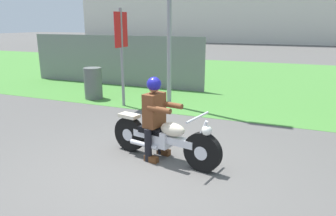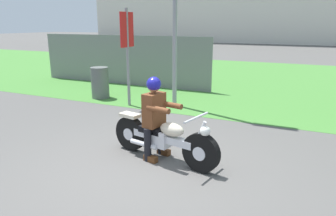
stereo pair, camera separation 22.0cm
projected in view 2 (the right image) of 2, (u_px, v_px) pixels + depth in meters
name	position (u px, v px, depth m)	size (l,w,h in m)	color
ground	(141.00, 171.00, 4.87)	(120.00, 120.00, 0.00)	#565451
grass_verge	(252.00, 79.00, 12.86)	(60.00, 12.00, 0.01)	#478438
motorcycle_lead	(163.00, 138.00, 5.17)	(2.06, 0.73, 0.87)	black
rider_lead	(155.00, 112.00, 5.16)	(0.61, 0.53, 1.39)	black
trash_can	(100.00, 83.00, 9.52)	(0.53, 0.53, 0.94)	#595E5B
sign_banner	(127.00, 42.00, 8.32)	(0.08, 0.60, 2.60)	gray
fence_segment	(121.00, 60.00, 11.59)	(7.00, 0.06, 1.80)	slate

